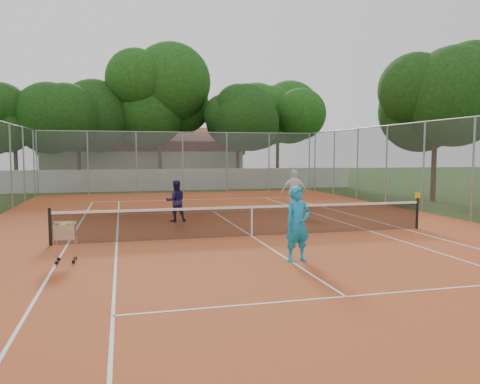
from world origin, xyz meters
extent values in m
plane|color=#17350E|center=(0.00, 0.00, 0.00)|extent=(120.00, 120.00, 0.00)
cube|color=#AF4B22|center=(0.00, 0.00, 0.01)|extent=(18.00, 34.00, 0.02)
cube|color=white|center=(0.00, 0.00, 0.02)|extent=(10.98, 23.78, 0.01)
cube|color=black|center=(0.00, 0.00, 0.51)|extent=(11.88, 0.10, 0.98)
cube|color=slate|center=(0.00, 0.00, 2.00)|extent=(18.00, 34.00, 4.00)
cube|color=silver|center=(0.00, 19.00, 0.75)|extent=(26.00, 0.30, 1.50)
cube|color=beige|center=(-2.00, 29.00, 2.20)|extent=(16.40, 9.00, 4.40)
cube|color=black|center=(0.00, 22.00, 5.00)|extent=(29.00, 19.00, 10.00)
imported|color=#1792CA|center=(0.16, -3.54, 0.93)|extent=(0.73, 0.54, 1.82)
imported|color=#1B1747|center=(-1.95, 3.82, 0.81)|extent=(0.79, 0.63, 1.58)
imported|color=white|center=(3.25, 4.79, 0.97)|extent=(1.20, 0.83, 1.90)
cube|color=silver|center=(-5.27, -2.33, 0.54)|extent=(0.54, 0.54, 1.04)
camera|label=1|loc=(-3.92, -14.02, 2.65)|focal=35.00mm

